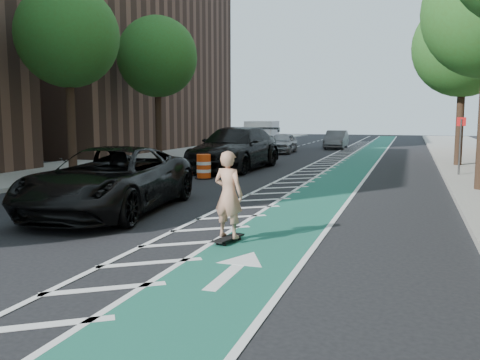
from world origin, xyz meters
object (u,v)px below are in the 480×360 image
at_px(suv_near, 110,180).
at_px(suv_far, 235,148).
at_px(skateboarder, 228,194).
at_px(barrel_a, 204,167).

xyz_separation_m(suv_near, suv_far, (-0.43, 11.29, 0.14)).
distance_m(skateboarder, barrel_a, 10.51).
relative_size(suv_far, barrel_a, 6.96).
relative_size(suv_near, suv_far, 0.90).
relative_size(suv_near, barrel_a, 6.25).
height_order(suv_far, barrel_a, suv_far).
xyz_separation_m(skateboarder, barrel_a, (-4.50, 9.49, -0.52)).
relative_size(skateboarder, suv_far, 0.25).
height_order(skateboarder, suv_far, suv_far).
bearing_deg(suv_far, suv_near, -85.32).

